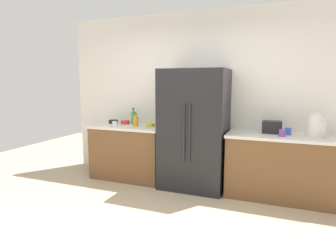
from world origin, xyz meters
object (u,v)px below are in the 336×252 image
object	(u,v)px
toaster	(272,127)
bottle_b	(133,118)
cup_a	(288,131)
cup_c	(115,124)
rice_cooker	(316,125)
cup_b	(282,133)
bowl_b	(125,122)
bottle_a	(136,121)
bowl_a	(113,122)
refrigerator	(194,129)
bowl_c	(150,125)

from	to	relation	value
toaster	bottle_b	distance (m)	2.22
cup_a	cup_c	distance (m)	2.60
rice_cooker	cup_b	distance (m)	0.43
cup_a	bowl_b	bearing A→B (deg)	178.14
rice_cooker	cup_a	bearing A→B (deg)	170.16
bottle_a	cup_a	xyz separation A→B (m)	(2.27, 0.12, -0.04)
cup_a	bowl_a	size ratio (longest dim) A/B	0.58
toaster	cup_b	world-z (taller)	toaster
cup_a	cup_c	xyz separation A→B (m)	(-2.59, -0.24, -0.00)
cup_a	bottle_a	bearing A→B (deg)	-177.03
cup_b	bowl_a	bearing A→B (deg)	174.74
refrigerator	cup_c	world-z (taller)	refrigerator
bowl_b	bottle_a	bearing A→B (deg)	-33.34
refrigerator	rice_cooker	world-z (taller)	refrigerator
cup_b	bowl_b	bearing A→B (deg)	174.35
refrigerator	bowl_a	distance (m)	1.52
refrigerator	cup_b	world-z (taller)	refrigerator
bottle_a	bowl_b	distance (m)	0.37
cup_c	refrigerator	bearing A→B (deg)	7.12
bottle_a	cup_a	distance (m)	2.27
cup_c	cup_b	bearing A→B (deg)	1.67
cup_a	bowl_a	distance (m)	2.82
refrigerator	cup_a	distance (m)	1.31
cup_a	bowl_a	world-z (taller)	cup_a
bottle_b	bowl_b	distance (m)	0.17
bowl_a	bowl_c	size ratio (longest dim) A/B	1.11
cup_c	bowl_b	xyz separation A→B (m)	(0.01, 0.32, -0.01)
toaster	cup_c	xyz separation A→B (m)	(-2.38, -0.29, -0.04)
bottle_b	bowl_b	size ratio (longest dim) A/B	1.83
bowl_a	toaster	bearing A→B (deg)	-0.89
cup_c	bowl_a	xyz separation A→B (m)	(-0.23, 0.33, -0.01)
toaster	bowl_b	world-z (taller)	toaster
cup_b	bowl_c	world-z (taller)	cup_b
bottle_a	cup_c	world-z (taller)	bottle_a
toaster	cup_b	size ratio (longest dim) A/B	2.77
cup_c	bowl_b	size ratio (longest dim) A/B	0.56
bowl_a	bowl_c	world-z (taller)	bowl_a
refrigerator	bottle_a	size ratio (longest dim) A/B	8.33
bottle_b	cup_a	world-z (taller)	bottle_b
toaster	bowl_b	size ratio (longest dim) A/B	1.71
bowl_a	bottle_b	bearing A→B (deg)	2.29
rice_cooker	cup_b	world-z (taller)	rice_cooker
cup_a	rice_cooker	bearing A→B (deg)	-9.84
bottle_a	bowl_a	size ratio (longest dim) A/B	1.35
bottle_a	bottle_b	distance (m)	0.27
cup_b	bottle_b	bearing A→B (deg)	173.50
bottle_a	cup_b	distance (m)	2.20
bottle_b	cup_a	distance (m)	2.43
rice_cooker	bottle_b	distance (m)	2.76
bottle_a	bowl_b	xyz separation A→B (m)	(-0.31, 0.20, -0.06)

